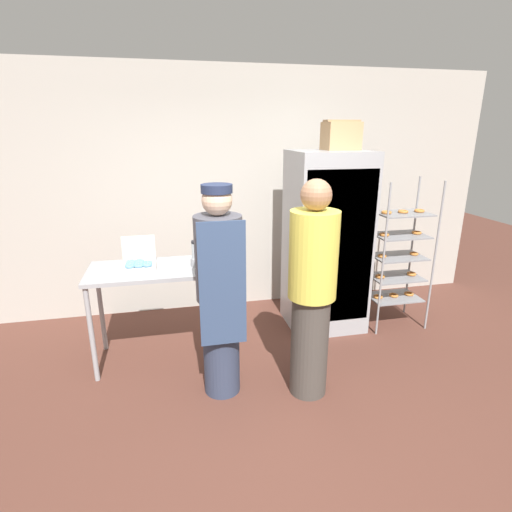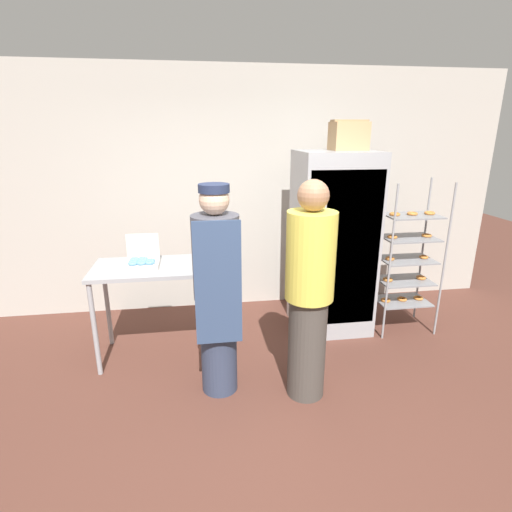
% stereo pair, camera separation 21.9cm
% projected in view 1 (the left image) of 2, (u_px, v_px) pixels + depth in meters
% --- Properties ---
extents(ground_plane, '(14.00, 14.00, 0.00)m').
position_uv_depth(ground_plane, '(285.00, 425.00, 2.99)').
color(ground_plane, brown).
extents(back_wall, '(6.40, 0.12, 2.81)m').
position_uv_depth(back_wall, '(232.00, 192.00, 4.74)').
color(back_wall, '#B7B2A8').
rests_on(back_wall, ground_plane).
extents(refrigerator, '(0.79, 0.72, 1.91)m').
position_uv_depth(refrigerator, '(326.00, 242.00, 4.28)').
color(refrigerator, '#9EA0A5').
rests_on(refrigerator, ground_plane).
extents(baking_rack, '(0.62, 0.44, 1.63)m').
position_uv_depth(baking_rack, '(398.00, 256.00, 4.34)').
color(baking_rack, '#93969B').
rests_on(baking_rack, ground_plane).
extents(prep_counter, '(1.15, 0.63, 0.92)m').
position_uv_depth(prep_counter, '(153.00, 280.00, 3.65)').
color(prep_counter, '#9EA0A5').
rests_on(prep_counter, ground_plane).
extents(donut_box, '(0.30, 0.24, 0.29)m').
position_uv_depth(donut_box, '(139.00, 265.00, 3.55)').
color(donut_box, silver).
rests_on(donut_box, prep_counter).
extents(blender_pitcher, '(0.13, 0.13, 0.24)m').
position_uv_depth(blender_pitcher, '(197.00, 255.00, 3.64)').
color(blender_pitcher, '#99999E').
rests_on(blender_pitcher, prep_counter).
extents(cardboard_storage_box, '(0.35, 0.27, 0.29)m').
position_uv_depth(cardboard_storage_box, '(341.00, 136.00, 4.03)').
color(cardboard_storage_box, tan).
rests_on(cardboard_storage_box, refrigerator).
extents(person_baker, '(0.37, 0.39, 1.74)m').
position_uv_depth(person_baker, '(220.00, 291.00, 3.13)').
color(person_baker, '#333D56').
rests_on(person_baker, ground_plane).
extents(person_customer, '(0.38, 0.38, 1.78)m').
position_uv_depth(person_customer, '(312.00, 291.00, 3.12)').
color(person_customer, '#47423D').
rests_on(person_customer, ground_plane).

